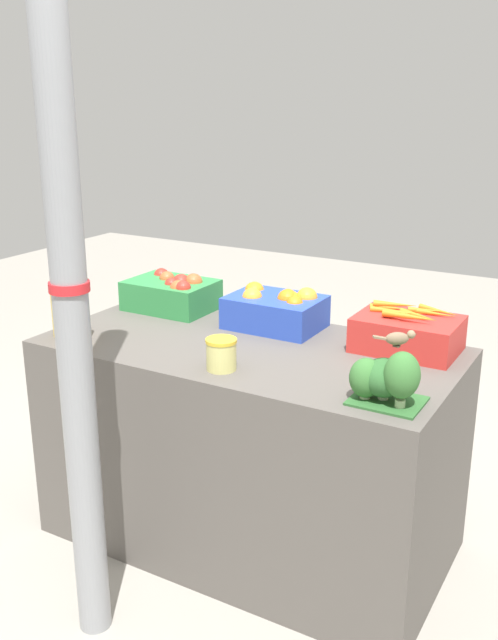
# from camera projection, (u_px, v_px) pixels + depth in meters

# --- Properties ---
(ground_plane) EXTENTS (10.00, 10.00, 0.00)m
(ground_plane) POSITION_uv_depth(u_px,v_px,m) (249.00, 536.00, 2.97)
(ground_plane) COLOR gray
(market_table) EXTENTS (1.57, 0.80, 0.85)m
(market_table) POSITION_uv_depth(u_px,v_px,m) (249.00, 445.00, 2.84)
(market_table) COLOR #56514C
(market_table) RESTS_ON ground_plane
(support_pole) EXTENTS (0.12, 0.12, 2.21)m
(support_pole) POSITION_uv_depth(u_px,v_px,m) (72.00, 321.00, 2.15)
(support_pole) COLOR gray
(support_pole) RESTS_ON ground_plane
(apple_crate) EXTENTS (0.37, 0.27, 0.17)m
(apple_crate) POSITION_uv_depth(u_px,v_px,m) (173.00, 293.00, 3.14)
(apple_crate) COLOR #2D8442
(apple_crate) RESTS_ON market_table
(orange_crate) EXTENTS (0.37, 0.27, 0.17)m
(orange_crate) POSITION_uv_depth(u_px,v_px,m) (276.00, 309.00, 2.90)
(orange_crate) COLOR #2847B7
(orange_crate) RESTS_ON market_table
(carrot_crate) EXTENTS (0.37, 0.27, 0.16)m
(carrot_crate) POSITION_uv_depth(u_px,v_px,m) (408.00, 332.00, 2.64)
(carrot_crate) COLOR red
(carrot_crate) RESTS_ON market_table
(broccoli_pile) EXTENTS (0.23, 0.18, 0.18)m
(broccoli_pile) POSITION_uv_depth(u_px,v_px,m) (385.00, 378.00, 2.18)
(broccoli_pile) COLOR #2D602D
(broccoli_pile) RESTS_ON market_table
(juice_bottle_golden) EXTENTS (0.06, 0.06, 0.28)m
(juice_bottle_golden) POSITION_uv_depth(u_px,v_px,m) (59.00, 307.00, 2.78)
(juice_bottle_golden) COLOR gold
(juice_bottle_golden) RESTS_ON market_table
(juice_bottle_amber) EXTENTS (0.08, 0.08, 0.28)m
(juice_bottle_amber) POSITION_uv_depth(u_px,v_px,m) (77.00, 311.00, 2.74)
(juice_bottle_amber) COLOR gold
(juice_bottle_amber) RESTS_ON market_table
(pickle_jar) EXTENTS (0.11, 0.11, 0.11)m
(pickle_jar) POSITION_uv_depth(u_px,v_px,m) (221.00, 354.00, 2.46)
(pickle_jar) COLOR #D1CC75
(pickle_jar) RESTS_ON market_table
(sparrow_bird) EXTENTS (0.12, 0.09, 0.05)m
(sparrow_bird) POSITION_uv_depth(u_px,v_px,m) (399.00, 338.00, 2.14)
(sparrow_bird) COLOR #4C3D2D
(sparrow_bird) RESTS_ON broccoli_pile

